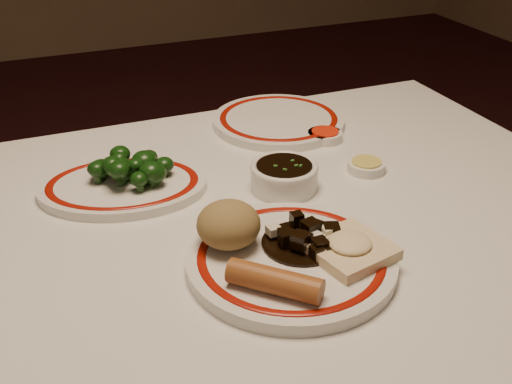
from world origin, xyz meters
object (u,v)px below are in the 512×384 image
Objects in this scene: broccoli_pile at (130,168)px; soy_bowl at (284,177)px; dining_table at (243,283)px; fried_wonton at (350,248)px; stirfry_heap at (306,239)px; rice_mound at (229,224)px; broccoli_plate at (123,186)px; spring_roll at (275,281)px; main_plate at (291,260)px.

broccoli_pile is 1.27× the size of soy_bowl.
fried_wonton reaches higher than dining_table.
broccoli_pile is at bearing 122.55° from stirfry_heap.
dining_table is 0.18m from soy_bowl.
rice_mound is at bearing -127.62° from dining_table.
dining_table is 0.25m from broccoli_plate.
stirfry_heap is at bearing -24.42° from rice_mound.
spring_roll is 0.38× the size of broccoli_plate.
broccoli_pile reaches higher than soy_bowl.
stirfry_heap is 0.32m from broccoli_pile.
soy_bowl is (0.22, -0.09, -0.02)m from broccoli_pile.
fried_wonton reaches higher than broccoli_plate.
dining_table is 10.98× the size of stirfry_heap.
rice_mound is at bearing 139.53° from main_plate.
broccoli_plate is at bearing 170.48° from broccoli_pile.
broccoli_plate is at bearing 125.51° from dining_table.
spring_roll is 0.11m from stirfry_heap.
stirfry_heap is at bearing 27.07° from main_plate.
rice_mound is 0.16m from fried_wonton.
broccoli_pile is at bearing 60.40° from spring_roll.
fried_wonton is at bearing -29.26° from spring_roll.
rice_mound is 0.73× the size of fried_wonton.
main_plate is 0.32m from broccoli_pile.
dining_table is at bearing 105.47° from main_plate.
fried_wonton is (0.07, -0.03, 0.02)m from main_plate.
broccoli_plate is 0.25m from soy_bowl.
stirfry_heap reaches higher than dining_table.
rice_mound reaches higher than dining_table.
soy_bowl is at bearing 87.54° from fried_wonton.
stirfry_heap is (0.09, -0.04, -0.02)m from rice_mound.
stirfry_heap is at bearing -1.20° from spring_roll.
dining_table is 14.15× the size of rice_mound.
dining_table is 0.15m from rice_mound.
broccoli_plate is (-0.09, 0.23, -0.04)m from rice_mound.
soy_bowl is (0.24, -0.09, 0.01)m from broccoli_plate.
spring_roll is 0.36m from broccoli_pile.
stirfry_heap is (0.03, 0.01, 0.02)m from main_plate.
rice_mound is 0.63× the size of broccoli_pile.
dining_table is 3.95× the size of broccoli_plate.
main_plate is at bearing 159.15° from fried_wonton.
broccoli_plate is (-0.13, 0.18, 0.10)m from dining_table.
rice_mound is 0.20m from soy_bowl.
dining_table is 0.20m from fried_wonton.
broccoli_pile reaches higher than main_plate.
broccoli_pile is (-0.09, 0.34, 0.01)m from spring_roll.
main_plate is at bearing -40.47° from rice_mound.
spring_roll is 0.13m from fried_wonton.
rice_mound is 0.80× the size of soy_bowl.
main_plate is 0.33m from broccoli_plate.
spring_roll is at bearing -164.31° from fried_wonton.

